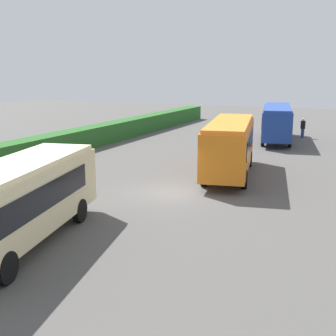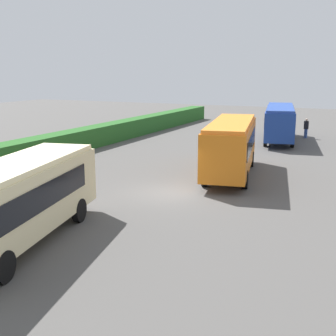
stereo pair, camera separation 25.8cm
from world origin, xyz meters
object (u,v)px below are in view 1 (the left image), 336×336
object	(u,v)px
bus_orange	(230,145)
person_left	(26,191)
bus_cream	(18,199)
bus_blue	(277,121)
person_center	(303,127)

from	to	relation	value
bus_orange	person_left	bearing A→B (deg)	138.11
bus_cream	bus_blue	size ratio (longest dim) A/B	0.92
bus_orange	person_center	distance (m)	17.88
person_center	person_left	bearing A→B (deg)	-8.89
bus_cream	person_left	distance (m)	4.16
bus_blue	person_center	world-z (taller)	bus_blue
bus_cream	bus_blue	world-z (taller)	bus_blue
bus_cream	bus_blue	xyz separation A→B (m)	(28.58, -3.68, 0.04)
bus_blue	person_left	bearing A→B (deg)	155.09
bus_orange	person_left	size ratio (longest dim) A/B	5.38
bus_blue	person_left	xyz separation A→B (m)	(-25.39, 6.23, -0.86)
bus_orange	person_left	xyz separation A→B (m)	(-10.67, 6.26, -0.95)
bus_cream	bus_orange	world-z (taller)	bus_orange
bus_cream	bus_blue	bearing A→B (deg)	-20.16
bus_blue	person_left	world-z (taller)	bus_blue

